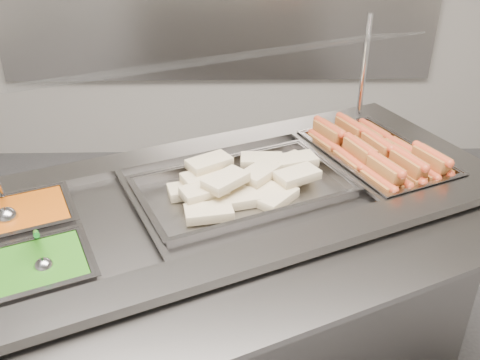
{
  "coord_description": "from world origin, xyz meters",
  "views": [
    {
      "loc": [
        0.07,
        -1.22,
        1.87
      ],
      "look_at": [
        0.11,
        0.39,
        0.94
      ],
      "focal_mm": 40.0,
      "sensor_mm": 36.0,
      "label": 1
    }
  ],
  "objects_px": {
    "steam_counter": "(228,291)",
    "pan_wraps": "(243,192)",
    "ladle": "(6,216)",
    "sneeze_guard": "(199,66)",
    "pan_hotdogs": "(375,163)",
    "serving_spoon": "(43,261)"
  },
  "relations": [
    {
      "from": "steam_counter",
      "to": "pan_wraps",
      "type": "relative_size",
      "value": 2.62
    },
    {
      "from": "pan_wraps",
      "to": "serving_spoon",
      "type": "relative_size",
      "value": 4.58
    },
    {
      "from": "ladle",
      "to": "pan_wraps",
      "type": "bearing_deg",
      "value": 14.15
    },
    {
      "from": "steam_counter",
      "to": "serving_spoon",
      "type": "relative_size",
      "value": 12.0
    },
    {
      "from": "pan_hotdogs",
      "to": "pan_wraps",
      "type": "relative_size",
      "value": 0.82
    },
    {
      "from": "sneeze_guard",
      "to": "pan_wraps",
      "type": "height_order",
      "value": "sneeze_guard"
    },
    {
      "from": "pan_hotdogs",
      "to": "pan_wraps",
      "type": "xyz_separation_m",
      "value": [
        -0.53,
        -0.24,
        0.02
      ]
    },
    {
      "from": "pan_hotdogs",
      "to": "pan_wraps",
      "type": "height_order",
      "value": "same"
    },
    {
      "from": "sneeze_guard",
      "to": "ladle",
      "type": "xyz_separation_m",
      "value": [
        -0.61,
        -0.37,
        -0.37
      ]
    },
    {
      "from": "sneeze_guard",
      "to": "ladle",
      "type": "relative_size",
      "value": 9.17
    },
    {
      "from": "steam_counter",
      "to": "pan_hotdogs",
      "type": "relative_size",
      "value": 3.21
    },
    {
      "from": "steam_counter",
      "to": "pan_wraps",
      "type": "bearing_deg",
      "value": 24.09
    },
    {
      "from": "steam_counter",
      "to": "pan_hotdogs",
      "type": "bearing_deg",
      "value": 24.09
    },
    {
      "from": "steam_counter",
      "to": "sneeze_guard",
      "type": "bearing_deg",
      "value": 114.1
    },
    {
      "from": "sneeze_guard",
      "to": "steam_counter",
      "type": "bearing_deg",
      "value": -65.9
    },
    {
      "from": "sneeze_guard",
      "to": "ladle",
      "type": "height_order",
      "value": "sneeze_guard"
    },
    {
      "from": "steam_counter",
      "to": "ladle",
      "type": "distance_m",
      "value": 0.86
    },
    {
      "from": "sneeze_guard",
      "to": "pan_wraps",
      "type": "bearing_deg",
      "value": -50.56
    },
    {
      "from": "ladle",
      "to": "serving_spoon",
      "type": "distance_m",
      "value": 0.3
    },
    {
      "from": "pan_wraps",
      "to": "ladle",
      "type": "height_order",
      "value": "ladle"
    },
    {
      "from": "steam_counter",
      "to": "pan_hotdogs",
      "type": "height_order",
      "value": "pan_hotdogs"
    },
    {
      "from": "pan_hotdogs",
      "to": "ladle",
      "type": "distance_m",
      "value": 1.35
    }
  ]
}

